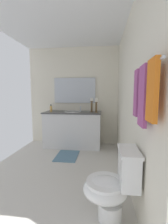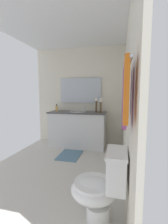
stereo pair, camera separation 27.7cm
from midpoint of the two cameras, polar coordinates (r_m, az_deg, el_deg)
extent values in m
cube|color=beige|center=(2.84, -13.06, -20.52)|extent=(3.10, 2.30, 0.02)
cube|color=silver|center=(2.38, 13.14, 5.15)|extent=(3.10, 0.04, 2.45)
cube|color=silver|center=(4.02, -5.90, 5.81)|extent=(0.04, 2.30, 2.45)
cube|color=white|center=(2.80, -14.60, 31.40)|extent=(3.10, 2.30, 0.02)
cube|color=silver|center=(3.79, -6.30, -6.60)|extent=(0.55, 1.34, 0.83)
cube|color=#4C4C4C|center=(3.72, -6.38, -0.16)|extent=(0.58, 1.37, 0.03)
sphere|color=black|center=(4.09, -15.37, -5.25)|extent=(0.02, 0.02, 0.02)
sphere|color=black|center=(3.91, -16.48, -5.83)|extent=(0.02, 0.02, 0.02)
ellipsoid|color=white|center=(3.72, -6.37, -0.69)|extent=(0.38, 0.30, 0.11)
torus|color=white|center=(3.72, -6.38, 0.13)|extent=(0.40, 0.40, 0.02)
cylinder|color=silver|center=(3.67, -3.51, 1.12)|extent=(0.02, 0.02, 0.14)
cube|color=silver|center=(3.97, -5.53, 7.97)|extent=(0.02, 1.06, 0.63)
cylinder|color=brown|center=(3.57, 2.34, -0.07)|extent=(0.09, 0.09, 0.01)
cylinder|color=brown|center=(3.56, 2.34, 1.67)|extent=(0.04, 0.04, 0.23)
cylinder|color=brown|center=(3.55, 2.35, 3.61)|extent=(0.08, 0.08, 0.01)
cylinder|color=white|center=(3.55, 2.36, 4.41)|extent=(0.06, 0.06, 0.09)
cylinder|color=brown|center=(3.65, 0.69, 0.08)|extent=(0.09, 0.09, 0.01)
cylinder|color=brown|center=(3.63, 0.69, 1.94)|extent=(0.04, 0.04, 0.25)
cylinder|color=brown|center=(3.63, 0.69, 4.00)|extent=(0.08, 0.08, 0.01)
cylinder|color=white|center=(3.62, 0.69, 4.64)|extent=(0.06, 0.06, 0.07)
cylinder|color=#E5B259|center=(3.82, -14.21, 1.13)|extent=(0.06, 0.06, 0.14)
cylinder|color=black|center=(3.81, -14.25, 2.48)|extent=(0.02, 0.02, 0.04)
cylinder|color=white|center=(1.87, 4.67, -32.89)|extent=(0.24, 0.24, 0.18)
ellipsoid|color=white|center=(1.73, 2.90, -26.94)|extent=(0.38, 0.46, 0.24)
cylinder|color=white|center=(1.69, 2.92, -24.68)|extent=(0.39, 0.39, 0.03)
cube|color=white|center=(1.62, 11.26, -19.92)|extent=(0.36, 0.17, 0.32)
cube|color=white|center=(1.55, 11.41, -14.10)|extent=(0.38, 0.19, 0.03)
cylinder|color=silver|center=(1.26, 16.27, 15.63)|extent=(0.68, 0.02, 0.02)
cube|color=#A54C8C|center=(1.46, 13.91, 6.78)|extent=(0.13, 0.03, 0.43)
cube|color=#A54C8C|center=(1.24, 15.12, 5.66)|extent=(0.18, 0.03, 0.48)
cube|color=orange|center=(1.01, 16.98, 7.58)|extent=(0.16, 0.03, 0.40)
cube|color=slate|center=(3.34, -8.77, -15.82)|extent=(0.60, 0.44, 0.02)
camera|label=1|loc=(0.14, -93.04, -0.35)|focal=24.61mm
camera|label=2|loc=(0.14, 86.96, 0.35)|focal=24.61mm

